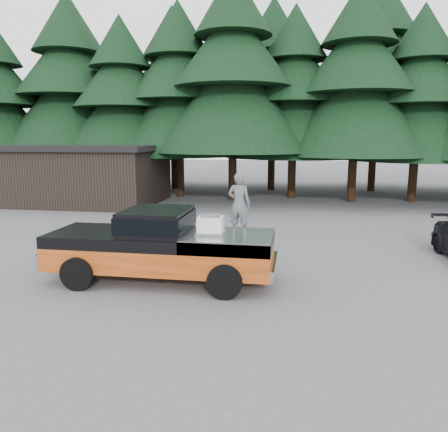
% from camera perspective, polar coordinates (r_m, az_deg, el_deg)
% --- Properties ---
extents(ground, '(120.00, 120.00, 0.00)m').
position_cam_1_polar(ground, '(12.33, -4.11, -7.47)').
color(ground, '#4F4F51').
rests_on(ground, ground).
extents(pickup_truck, '(6.00, 2.04, 1.33)m').
position_cam_1_polar(pickup_truck, '(11.60, -8.18, -5.26)').
color(pickup_truck, '#DD5A1B').
rests_on(pickup_truck, ground).
extents(truck_cab, '(1.66, 1.90, 0.59)m').
position_cam_1_polar(truck_cab, '(11.41, -8.78, -0.59)').
color(truck_cab, black).
rests_on(truck_cab, pickup_truck).
extents(air_compressor, '(0.63, 0.53, 0.43)m').
position_cam_1_polar(air_compressor, '(11.02, -1.75, -1.29)').
color(air_compressor, white).
rests_on(air_compressor, pickup_truck).
extents(man_on_bed, '(0.63, 0.46, 1.57)m').
position_cam_1_polar(man_on_bed, '(10.84, 1.99, 1.59)').
color(man_on_bed, '#515758').
rests_on(man_on_bed, pickup_truck).
extents(utility_building, '(8.40, 6.40, 3.30)m').
position_cam_1_polar(utility_building, '(26.29, -17.32, 5.29)').
color(utility_building, black).
rests_on(utility_building, ground).
extents(treeline, '(60.15, 16.05, 17.50)m').
position_cam_1_polar(treeline, '(28.97, 4.91, 18.15)').
color(treeline, black).
rests_on(treeline, ground).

